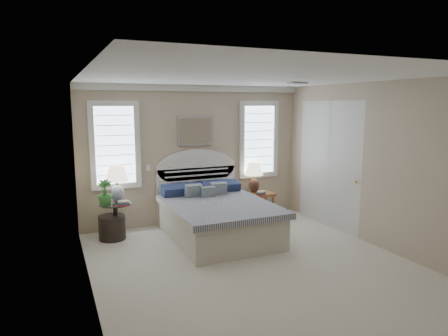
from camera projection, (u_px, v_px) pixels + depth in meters
floor at (254, 265)px, 5.84m from camera, size 4.50×5.00×0.01m
ceiling at (256, 77)px, 5.42m from camera, size 4.50×5.00×0.01m
wall_back at (195, 155)px, 7.89m from camera, size 4.50×0.02×2.70m
wall_left at (87, 188)px, 4.74m from camera, size 0.02×5.00×2.70m
wall_right at (376, 165)px, 6.52m from camera, size 0.02×5.00×2.70m
crown_molding at (195, 88)px, 7.65m from camera, size 4.50×0.08×0.12m
hvac_vent at (297, 83)px, 6.62m from camera, size 0.30×0.20×0.02m
switch_plate at (148, 168)px, 7.53m from camera, size 0.08×0.01×0.12m
window_left at (115, 145)px, 7.22m from camera, size 0.90×0.06×1.60m
window_right at (258, 140)px, 8.39m from camera, size 0.90×0.06×1.60m
painting at (196, 131)px, 7.78m from camera, size 0.74×0.04×0.58m
closet_door at (328, 164)px, 7.62m from camera, size 0.02×1.80×2.40m
bed at (216, 215)px, 7.10m from camera, size 1.72×2.28×1.47m
side_table_left at (116, 217)px, 6.98m from camera, size 0.56×0.56×0.63m
nightstand_right at (261, 200)px, 8.24m from camera, size 0.50×0.40×0.53m
floor_pot at (112, 227)px, 6.95m from camera, size 0.56×0.56×0.42m
lamp_left at (117, 180)px, 7.03m from camera, size 0.42×0.42×0.64m
lamp_right at (254, 174)px, 8.26m from camera, size 0.49×0.49×0.62m
potted_plant at (105, 193)px, 6.75m from camera, size 0.30×0.30×0.44m
books_left at (123, 203)px, 6.78m from camera, size 0.21×0.16×0.08m
books_right at (261, 193)px, 8.06m from camera, size 0.21×0.18×0.07m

